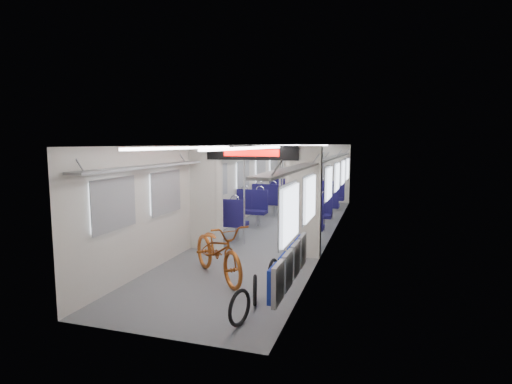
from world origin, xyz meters
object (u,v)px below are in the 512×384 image
stanchion_near_right (280,196)px  stanchion_far_right (300,184)px  seat_bay_far_left (274,194)px  bike_hoop_b (255,292)px  stanchion_near_left (244,195)px  bicycle (218,250)px  seat_bay_near_right (310,216)px  bike_hoop_c (273,273)px  flip_bench (290,265)px  bike_hoop_a (240,309)px  seat_bay_near_left (240,211)px  stanchion_far_left (282,182)px  seat_bay_far_right (328,197)px

stanchion_near_right → stanchion_far_right: 2.94m
seat_bay_far_left → stanchion_far_right: (1.23, -1.74, 0.59)m
bike_hoop_b → stanchion_near_left: 3.68m
bicycle → seat_bay_near_right: size_ratio=1.00×
bicycle → seat_bay_far_left: size_ratio=0.86×
bike_hoop_c → stanchion_far_right: (-0.62, 5.46, 0.96)m
flip_bench → bike_hoop_b: bearing=-151.9°
bike_hoop_a → stanchion_near_right: 4.28m
bicycle → bike_hoop_a: size_ratio=3.90×
flip_bench → stanchion_far_right: stanchion_far_right is taller
bike_hoop_a → seat_bay_near_right: size_ratio=0.26×
bike_hoop_b → bike_hoop_c: bike_hoop_b is taller
seat_bay_near_left → stanchion_far_right: (1.23, 1.87, 0.59)m
bike_hoop_b → stanchion_far_left: 6.88m
bike_hoop_c → stanchion_near_left: size_ratio=0.19×
bicycle → stanchion_near_right: stanchion_near_right is taller
bike_hoop_b → stanchion_near_right: size_ratio=0.20×
flip_bench → seat_bay_near_right: 4.34m
bicycle → seat_bay_far_right: bearing=36.2°
bike_hoop_a → stanchion_far_left: (-1.21, 7.40, 0.93)m
bicycle → stanchion_far_left: size_ratio=0.83×
stanchion_far_right → bike_hoop_a: bearing=-85.1°
flip_bench → seat_bay_far_right: seat_bay_far_right is taller
seat_bay_far_left → stanchion_near_left: stanchion_near_left is taller
bicycle → bike_hoop_b: (0.97, -0.94, -0.30)m
stanchion_near_left → bicycle: bearing=-82.2°
flip_bench → stanchion_near_left: 3.58m
seat_bay_far_left → stanchion_far_left: size_ratio=0.97×
seat_bay_near_left → stanchion_near_right: (1.34, -1.06, 0.59)m
seat_bay_near_right → seat_bay_far_right: size_ratio=0.89×
stanchion_near_left → stanchion_far_right: (0.69, 3.08, 0.00)m
bike_hoop_a → bike_hoop_b: bike_hoop_a is taller
seat_bay_far_right → stanchion_far_left: bearing=-133.6°
bike_hoop_a → seat_bay_near_right: 5.27m
seat_bay_near_right → stanchion_near_left: size_ratio=0.83×
bike_hoop_b → seat_bay_near_right: (0.04, 4.57, 0.32)m
bicycle → seat_bay_near_left: 3.68m
bike_hoop_a → bike_hoop_c: size_ratio=1.12×
bike_hoop_c → seat_bay_near_left: size_ratio=0.20×
seat_bay_near_right → flip_bench: bearing=-84.5°
stanchion_far_right → bike_hoop_b: bearing=-84.6°
bike_hoop_c → seat_bay_far_right: size_ratio=0.20×
seat_bay_far_right → stanchion_near_right: size_ratio=0.94×
bike_hoop_b → stanchion_far_right: bearing=95.4°
seat_bay_near_left → seat_bay_near_right: size_ratio=1.14×
stanchion_near_right → seat_bay_far_left: bearing=106.0°
flip_bench → seat_bay_near_right: (-0.42, 4.32, -0.06)m
flip_bench → stanchion_near_left: bearing=119.8°
seat_bay_near_left → stanchion_far_left: (0.62, 2.19, 0.59)m
bike_hoop_c → stanchion_near_left: stanchion_near_left is taller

